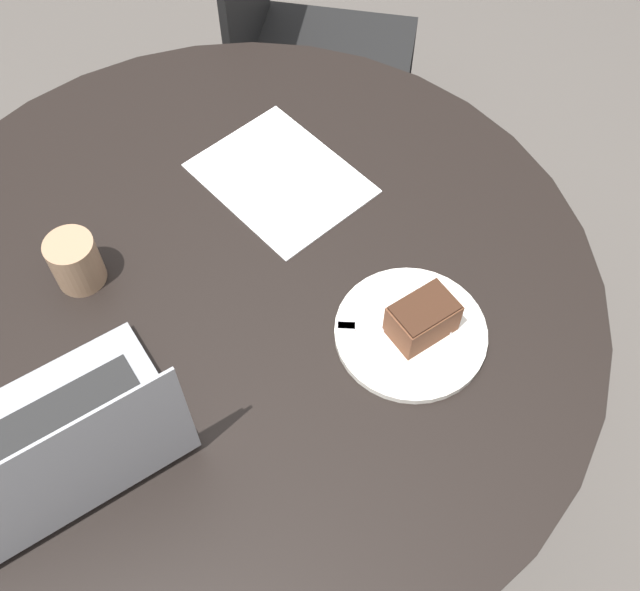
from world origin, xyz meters
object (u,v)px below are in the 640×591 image
Objects in this scene: plate at (411,333)px; coffee_glass at (75,261)px; laptop at (60,449)px; chair at (300,50)px.

coffee_glass is at bearing 22.39° from plate.
laptop is (-0.20, 0.23, -0.00)m from coffee_glass.
laptop is at bearing 130.11° from coffee_glass.
chair is at bearing -45.46° from plate.
chair is at bearing 42.81° from laptop.
laptop reaches higher than chair.
coffee_glass is at bearing -10.17° from chair.
laptop is (0.29, 0.43, 0.04)m from plate.
coffee_glass is (-0.22, 0.92, 0.32)m from chair.
plate is at bearing 20.70° from chair.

